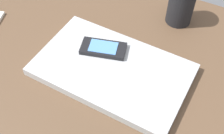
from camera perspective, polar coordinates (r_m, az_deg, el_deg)
desk_surface at (r=69.84cm, az=-5.49°, el=-2.15°), size 120.00×80.00×3.00cm
laptop_closed at (r=67.85cm, az=-0.00°, el=-0.52°), size 35.90×22.37×2.06cm
cell_phone_on_laptop at (r=70.16cm, az=-1.71°, el=3.67°), size 11.88×8.06×1.22cm
pen_cup at (r=80.07cm, az=13.44°, el=11.82°), size 6.88×6.88×10.83cm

